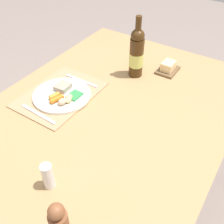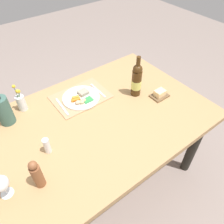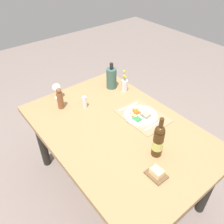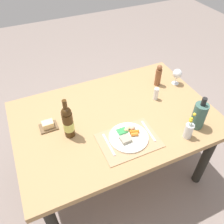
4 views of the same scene
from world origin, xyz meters
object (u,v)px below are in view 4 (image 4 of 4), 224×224
at_px(butter_dish, 48,125).
at_px(wine_glass, 177,74).
at_px(pepper_mill, 158,76).
at_px(salt_shaker, 156,94).
at_px(dinner_plate, 129,136).
at_px(wine_bottle, 68,122).
at_px(flower_vase, 189,130).
at_px(cooler_bottle, 199,115).
at_px(fork, 109,144).
at_px(knife, 148,131).
at_px(dining_table, 115,124).

distance_m(butter_dish, wine_glass, 1.19).
bearing_deg(pepper_mill, salt_shaker, -126.19).
xyz_separation_m(dinner_plate, butter_dish, (-0.49, 0.33, 0.01)).
distance_m(wine_bottle, wine_glass, 1.07).
xyz_separation_m(flower_vase, cooler_bottle, (0.13, 0.06, 0.04)).
bearing_deg(dinner_plate, pepper_mill, 41.01).
relative_size(flower_vase, wine_bottle, 0.69).
distance_m(dinner_plate, wine_bottle, 0.43).
relative_size(salt_shaker, pepper_mill, 0.54).
bearing_deg(fork, cooler_bottle, -7.72).
relative_size(wine_bottle, pepper_mill, 1.61).
distance_m(fork, knife, 0.31).
relative_size(salt_shaker, butter_dish, 0.83).
relative_size(pepper_mill, wine_glass, 1.37).
relative_size(knife, cooler_bottle, 0.79).
relative_size(fork, knife, 0.97).
relative_size(pepper_mill, cooler_bottle, 0.76).
xyz_separation_m(fork, salt_shaker, (0.56, 0.29, 0.05)).
relative_size(salt_shaker, cooler_bottle, 0.41).
distance_m(dining_table, butter_dish, 0.52).
height_order(flower_vase, wine_bottle, wine_bottle).
bearing_deg(pepper_mill, wine_bottle, -163.85).
xyz_separation_m(knife, wine_bottle, (-0.53, 0.20, 0.12)).
relative_size(knife, wine_glass, 1.41).
bearing_deg(salt_shaker, dinner_plate, -144.32).
height_order(wine_bottle, pepper_mill, wine_bottle).
relative_size(dinner_plate, pepper_mill, 1.39).
bearing_deg(fork, flower_vase, -15.61).
height_order(dinner_plate, butter_dish, butter_dish).
xyz_separation_m(pepper_mill, wine_glass, (0.16, -0.05, 0.01)).
relative_size(dinner_plate, fork, 1.39).
distance_m(dinner_plate, salt_shaker, 0.50).
relative_size(pepper_mill, butter_dish, 1.55).
distance_m(wine_bottle, butter_dish, 0.21).
relative_size(fork, flower_vase, 0.91).
relative_size(wine_bottle, butter_dish, 2.49).
bearing_deg(butter_dish, fork, -44.63).
relative_size(wine_glass, cooler_bottle, 0.56).
bearing_deg(butter_dish, cooler_bottle, -23.14).
height_order(salt_shaker, cooler_bottle, cooler_bottle).
bearing_deg(wine_bottle, fork, -43.33).
distance_m(pepper_mill, wine_glass, 0.17).
distance_m(salt_shaker, wine_glass, 0.31).
relative_size(knife, pepper_mill, 1.03).
bearing_deg(knife, wine_glass, 40.88).
bearing_deg(salt_shaker, flower_vase, -92.12).
bearing_deg(salt_shaker, wine_bottle, -173.29).
distance_m(dining_table, cooler_bottle, 0.64).
bearing_deg(dinner_plate, fork, -179.09).
height_order(salt_shaker, wine_bottle, wine_bottle).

